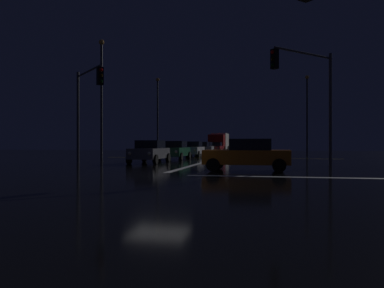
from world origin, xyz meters
name	(u,v)px	position (x,y,z in m)	size (l,w,h in m)	color
ground	(159,176)	(0.00, 0.00, -0.05)	(120.00, 120.00, 0.10)	black
stop_line_north	(194,165)	(0.00, 7.80, 0.00)	(0.35, 13.31, 0.01)	white
centre_line_ns	(218,158)	(0.00, 19.40, 0.00)	(22.00, 0.15, 0.01)	yellow
crosswalk_bar_east	(356,178)	(7.90, 0.00, 0.00)	(13.31, 0.40, 0.01)	white
sedan_gray	(150,151)	(-3.48, 9.48, 0.80)	(2.02, 4.33, 1.57)	slate
sedan_green	(175,150)	(-3.14, 15.25, 0.80)	(2.02, 4.33, 1.57)	#14512D
sedan_white	(193,149)	(-2.99, 22.02, 0.80)	(2.02, 4.33, 1.57)	silver
sedan_black	(201,148)	(-3.13, 27.82, 0.80)	(2.02, 4.33, 1.57)	black
sedan_silver	(205,148)	(-3.62, 33.41, 0.80)	(2.02, 4.33, 1.57)	#B7B7BC
sedan_red	(216,147)	(-3.04, 39.50, 0.80)	(2.02, 4.33, 1.57)	maroon
box_truck	(219,142)	(-3.39, 46.17, 1.71)	(2.68, 8.28, 3.08)	red
sedan_orange_crossing	(247,154)	(3.55, 3.33, 0.80)	(4.33, 2.02, 1.57)	#C66014
traffic_signal_ne	(309,85)	(6.83, 6.83, 4.66)	(3.63, 3.63, 6.74)	#4C4C51
traffic_signal_nw	(87,97)	(-6.88, 6.88, 4.32)	(3.39, 3.39, 6.24)	#4C4C51
streetlamp_right_far	(307,109)	(8.90, 29.40, 5.29)	(0.44, 0.44, 9.19)	#424247
streetlamp_left_near	(101,91)	(-8.90, 13.40, 5.66)	(0.44, 0.44, 9.91)	#424247
streetlamp_left_far	(158,111)	(-8.90, 29.40, 5.46)	(0.44, 0.44, 9.52)	#424247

